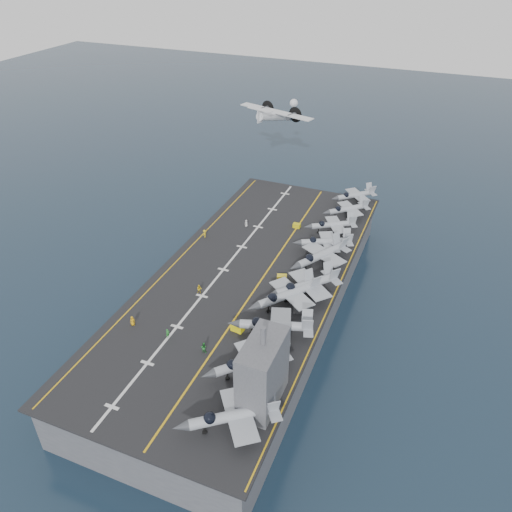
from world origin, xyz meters
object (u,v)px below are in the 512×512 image
at_px(fighter_jet_0, 233,415).
at_px(island_superstructure, 263,366).
at_px(tow_cart_a, 238,327).
at_px(transport_plane, 276,117).

bearing_deg(fighter_jet_0, island_superstructure, 71.59).
relative_size(fighter_jet_0, tow_cart_a, 7.73).
bearing_deg(fighter_jet_0, tow_cart_a, 112.50).
bearing_deg(transport_plane, fighter_jet_0, -73.11).
bearing_deg(fighter_jet_0, transport_plane, 106.89).
xyz_separation_m(island_superstructure, tow_cart_a, (-10.20, 13.39, -6.83)).
relative_size(island_superstructure, fighter_jet_0, 0.80).
relative_size(island_superstructure, tow_cart_a, 6.19).
height_order(fighter_jet_0, transport_plane, transport_plane).
bearing_deg(island_superstructure, transport_plane, 109.27).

